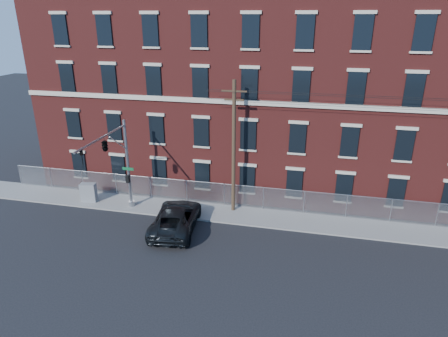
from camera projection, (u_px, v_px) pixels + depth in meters
ground at (187, 246)px, 25.99m from camera, size 140.00×140.00×0.00m
sidewalk at (369, 228)px, 28.05m from camera, size 65.00×3.00×0.12m
mill_building at (369, 92)px, 33.23m from camera, size 55.30×14.32×16.30m
chain_link_fence at (369, 208)px, 28.87m from camera, size 59.06×0.06×1.85m
traffic_signal_mast at (111, 152)px, 27.25m from camera, size 0.90×6.75×7.00m
utility_pole_near at (234, 146)px, 28.73m from camera, size 1.80×0.28×10.00m
pickup_truck at (176, 218)px, 27.83m from camera, size 3.53×6.50×1.73m
utility_cabinet at (89, 193)px, 31.76m from camera, size 1.31×0.80×1.53m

